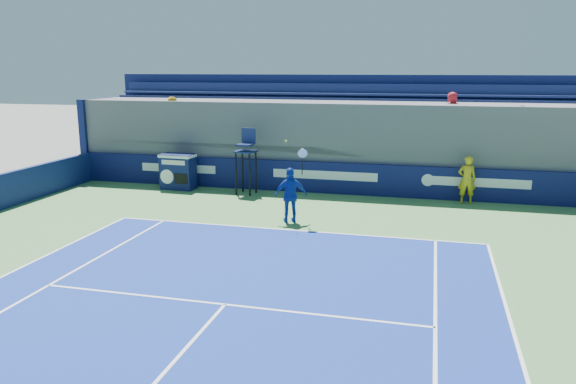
% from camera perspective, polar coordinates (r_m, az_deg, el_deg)
% --- Properties ---
extents(ball_person, '(0.64, 0.44, 1.69)m').
position_cam_1_polar(ball_person, '(20.59, 17.72, 1.20)').
color(ball_person, gold).
rests_on(ball_person, apron).
extents(back_hoarding, '(20.40, 0.21, 1.20)m').
position_cam_1_polar(back_hoarding, '(21.35, 3.76, 1.45)').
color(back_hoarding, '#0C1046').
rests_on(back_hoarding, ground).
extents(match_clock, '(1.35, 0.79, 1.40)m').
position_cam_1_polar(match_clock, '(22.43, -11.11, 2.15)').
color(match_clock, '#0E1549').
rests_on(match_clock, ground).
extents(umpire_chair, '(0.78, 0.78, 2.48)m').
position_cam_1_polar(umpire_chair, '(21.11, -4.28, 3.87)').
color(umpire_chair, black).
rests_on(umpire_chair, ground).
extents(tennis_player, '(1.08, 0.78, 2.57)m').
position_cam_1_polar(tennis_player, '(17.19, 0.27, -0.32)').
color(tennis_player, '#123598').
rests_on(tennis_player, apron).
extents(stadium_seating, '(21.00, 4.05, 4.40)m').
position_cam_1_polar(stadium_seating, '(23.16, 4.75, 5.39)').
color(stadium_seating, '#545459').
rests_on(stadium_seating, ground).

